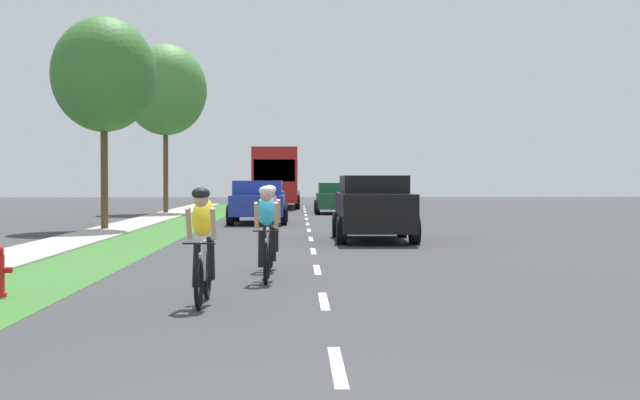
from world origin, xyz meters
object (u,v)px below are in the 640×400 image
cyclist_lead (203,245)px  pickup_blue (259,202)px  cyclist_trailing (267,232)px  cyclist_distant (270,226)px  street_tree_near (104,75)px  bus_red (277,175)px  street_tree_far (165,90)px  sedan_dark_green (334,198)px  suv_black (373,206)px

cyclist_lead → pickup_blue: (-0.25, 22.38, 0.02)m
cyclist_trailing → pickup_blue: 19.63m
cyclist_distant → street_tree_near: bearing=114.1°
street_tree_near → cyclist_lead: bearing=-73.9°
bus_red → street_tree_near: bearing=-101.9°
street_tree_far → cyclist_trailing: bearing=-78.5°
cyclist_distant → street_tree_far: (-6.05, 27.83, 5.30)m
cyclist_lead → bus_red: size_ratio=0.15×
cyclist_distant → cyclist_lead: bearing=-99.1°
cyclist_distant → sedan_dark_green: size_ratio=0.40×
street_tree_far → bus_red: bearing=61.9°
pickup_blue → sedan_dark_green: size_ratio=1.19×
cyclist_lead → suv_black: suv_black is taller
suv_black → street_tree_far: size_ratio=0.56×
sedan_dark_green → street_tree_near: (-8.26, -14.46, 4.39)m
street_tree_near → street_tree_far: (-0.11, 14.57, 0.95)m
pickup_blue → sedan_dark_green: 10.60m
cyclist_trailing → cyclist_distant: same height
pickup_blue → street_tree_far: 12.53m
sedan_dark_green → bus_red: size_ratio=0.37×
suv_black → bus_red: (-3.37, 29.86, 1.03)m
bus_red → street_tree_near: 25.18m
bus_red → suv_black: bearing=-83.6°
suv_black → street_tree_far: (-8.64, 19.99, 5.16)m
suv_black → sedan_dark_green: suv_black is taller
cyclist_trailing → street_tree_far: street_tree_far is taller
cyclist_trailing → bus_red: bus_red is taller
sedan_dark_green → street_tree_far: (-8.37, 0.11, 5.34)m
cyclist_lead → street_tree_far: (-5.30, 32.56, 5.30)m
cyclist_trailing → street_tree_near: size_ratio=0.24×
cyclist_trailing → bus_red: 39.68m
street_tree_near → street_tree_far: 14.60m
pickup_blue → street_tree_far: (-5.05, 10.18, 5.28)m
street_tree_near → pickup_blue: bearing=41.7°
cyclist_lead → bus_red: bearing=90.0°
cyclist_distant → cyclist_trailing: bearing=-89.9°
sedan_dark_green → street_tree_near: 17.22m
cyclist_distant → pickup_blue: 17.68m
suv_black → sedan_dark_green: bearing=90.8°
cyclist_distant → street_tree_far: bearing=102.3°
pickup_blue → cyclist_trailing: bearing=-87.1°
cyclist_lead → bus_red: 42.44m
cyclist_lead → cyclist_distant: same height
cyclist_trailing → bus_red: size_ratio=0.15×
cyclist_distant → suv_black: (2.59, 7.84, 0.14)m
cyclist_trailing → street_tree_far: 30.85m
cyclist_lead → street_tree_far: 33.41m
sedan_dark_green → street_tree_far: street_tree_far is taller
sedan_dark_green → bus_red: bearing=107.3°
sedan_dark_green → bus_red: 10.52m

